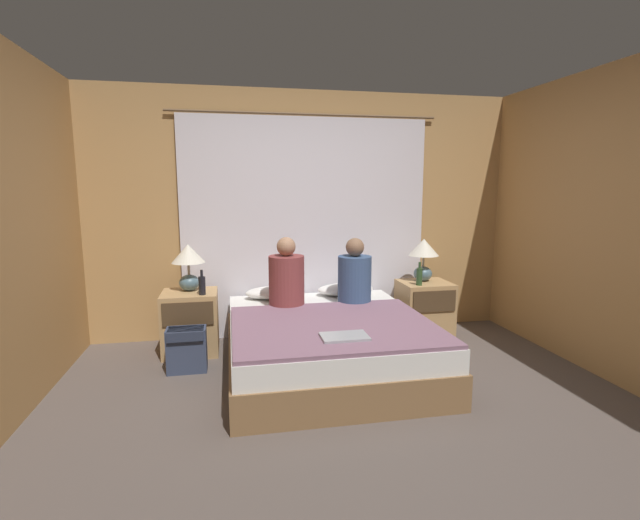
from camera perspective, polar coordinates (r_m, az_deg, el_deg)
ground_plane at (r=3.32m, az=4.04°, el=-18.73°), size 16.00×16.00×0.00m
wall_back at (r=4.84m, az=-1.81°, el=5.56°), size 4.45×0.06×2.50m
curtain_panel at (r=4.79m, az=-1.68°, el=4.07°), size 2.72×0.02×2.27m
bed at (r=4.00m, az=0.81°, el=-10.28°), size 1.63×1.93×0.45m
nightstand_left at (r=4.52m, az=-15.64°, el=-7.39°), size 0.50×0.46×0.58m
nightstand_right at (r=4.91m, az=12.72°, el=-5.97°), size 0.50×0.46×0.58m
lamp_left at (r=4.47m, az=-15.89°, el=-0.10°), size 0.31×0.31×0.44m
lamp_right at (r=4.86m, az=12.63°, el=0.75°), size 0.31×0.31×0.44m
pillow_left at (r=4.60m, az=-5.58°, el=-4.00°), size 0.57×0.30×0.12m
pillow_right at (r=4.72m, az=3.15°, el=-3.63°), size 0.57×0.30×0.12m
blanket_on_bed at (r=3.68m, az=1.69°, el=-8.07°), size 1.57×1.33×0.03m
person_left_in_bed at (r=4.24m, az=-4.14°, el=-2.27°), size 0.33×0.33×0.65m
person_right_in_bed at (r=4.36m, az=4.28°, el=-2.06°), size 0.31×0.31×0.62m
beer_bottle_on_left_stand at (r=4.30m, az=-14.31°, el=-2.99°), size 0.06×0.06×0.23m
beer_bottle_on_right_stand at (r=4.66m, az=12.13°, el=-1.94°), size 0.06×0.06×0.23m
laptop_on_bed at (r=3.35m, az=3.04°, el=-9.39°), size 0.34×0.22×0.02m
backpack_on_floor at (r=4.11m, az=-16.09°, el=-10.25°), size 0.32×0.21×0.37m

